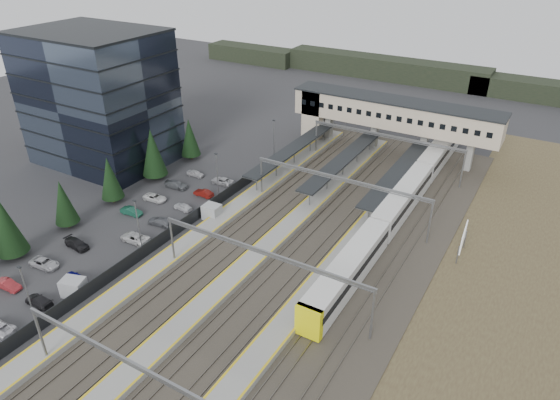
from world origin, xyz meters
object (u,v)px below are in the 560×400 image
Objects in this scene: relay_cabin_far at (212,212)px; billboard at (463,238)px; relay_cabin_near at (74,287)px; footbridge at (380,114)px; train at (403,200)px; office_building at (99,98)px.

billboard is (35.62, 9.41, 1.70)m from relay_cabin_far.
billboard is (39.14, 32.67, 1.73)m from relay_cabin_near.
train is at bearing -59.86° from footbridge.
relay_cabin_far is at bearing -145.83° from train.
footbridge is (16.02, 61.27, 6.78)m from relay_cabin_near.
train is at bearing 8.95° from office_building.
relay_cabin_far is at bearing 81.38° from relay_cabin_near.
footbridge reaches higher than train.
billboard reaches higher than relay_cabin_far.
footbridge reaches higher than relay_cabin_far.
billboard is (66.83, 1.40, -9.31)m from office_building.
relay_cabin_far is at bearing -14.38° from office_building.
train is (28.31, 40.09, 1.08)m from relay_cabin_near.
billboard reaches higher than train.
office_building is at bearing -145.53° from footbridge.
office_building is 57.56m from train.
train is 13.14m from billboard.
office_building is 0.37× the size of train.
billboard is at bearing 1.20° from office_building.
train is at bearing 145.60° from billboard.
billboard is (23.13, -28.60, -5.04)m from footbridge.
billboard reaches higher than relay_cabin_near.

